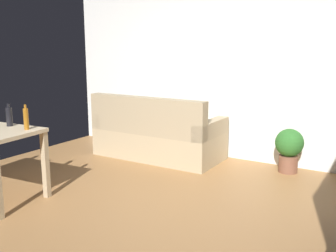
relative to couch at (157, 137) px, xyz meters
name	(u,v)px	position (x,y,z in m)	size (l,w,h in m)	color
ground_plane	(134,206)	(0.76, -1.59, -0.32)	(5.20, 4.40, 0.02)	#9E7042
wall_rear	(224,64)	(0.76, 0.61, 1.04)	(5.20, 0.10, 2.70)	white
couch	(157,137)	(0.00, 0.00, 0.00)	(1.83, 0.84, 0.92)	tan
potted_plant	(289,147)	(1.82, 0.31, 0.02)	(0.36, 0.36, 0.57)	brown
bottle_dark	(9,116)	(-0.56, -2.01, 0.56)	(0.06, 0.06, 0.24)	black
bottle_amber	(26,119)	(-0.26, -2.04, 0.57)	(0.05, 0.05, 0.26)	#9E6019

